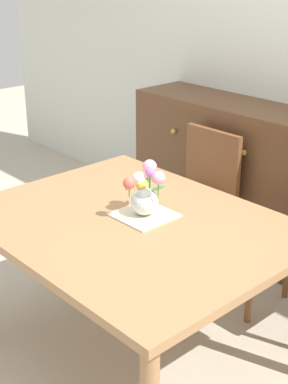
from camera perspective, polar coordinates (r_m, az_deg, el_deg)
The scene contains 6 objects.
ground_plane at distance 3.00m, azimuth -1.09°, elevation -16.05°, with size 12.00×12.00×0.00m, color #B7AD99.
dining_table at distance 2.63m, azimuth -1.20°, elevation -4.60°, with size 1.46×1.15×0.76m.
chair_left at distance 3.54m, azimuth 5.65°, elevation 0.06°, with size 0.42×0.42×0.90m.
dresser at distance 3.91m, azimuth 8.48°, elevation 1.89°, with size 1.40×0.47×1.00m.
placemat at distance 2.64m, azimuth 0.00°, elevation -2.32°, with size 0.25×0.25×0.01m, color beige.
flower_vase at distance 2.59m, azimuth 0.04°, elevation -0.01°, with size 0.19×0.22×0.25m.
Camera 1 is at (1.76, -1.54, 1.88)m, focal length 52.64 mm.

